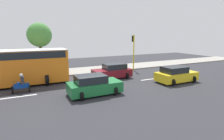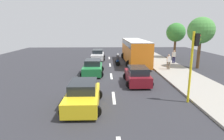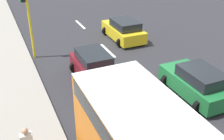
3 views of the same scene
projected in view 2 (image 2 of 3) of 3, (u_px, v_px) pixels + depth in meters
The scene contains 17 objects.
ground_plane at pixel (111, 77), 18.83m from camera, with size 40.00×60.00×0.10m, color #2D2D33.
sidewalk at pixel (180, 75), 19.02m from camera, with size 4.00×60.00×0.15m, color #9E998E.
lane_stripe_north at pixel (114, 98), 12.96m from camera, with size 0.20×2.40×0.01m, color white.
lane_stripe_mid at pixel (111, 76), 18.82m from camera, with size 0.20×2.40×0.01m, color white.
lane_stripe_south at pixel (110, 65), 24.67m from camera, with size 0.20×2.40×0.01m, color white.
lane_stripe_far_south at pixel (109, 58), 30.53m from camera, with size 0.20×2.40×0.01m, color white.
car_green at pixel (93, 68), 19.46m from camera, with size 2.28×3.97×1.52m.
car_yellow_cab at pixel (83, 96), 11.32m from camera, with size 2.29×3.97×1.52m.
car_maroon at pixel (137, 76), 16.11m from camera, with size 2.21×3.99×1.52m.
car_white at pixel (98, 55), 28.69m from camera, with size 2.20×4.47×1.52m.
city_bus at pixel (135, 50), 25.67m from camera, with size 3.20×11.00×3.16m.
motorcycle at pixel (118, 60), 24.40m from camera, with size 0.60×1.30×1.53m.
pedestrian_near_signal at pixel (169, 61), 21.16m from camera, with size 0.40×0.24×1.69m.
pedestrian_by_tree at pixel (174, 56), 25.04m from camera, with size 0.40×0.24×1.69m.
traffic_light_corner at pixel (193, 57), 11.55m from camera, with size 0.49×0.24×4.50m.
street_tree_center at pixel (201, 31), 21.65m from camera, with size 3.03×3.03×5.98m.
street_tree_north at pixel (176, 33), 29.48m from camera, with size 2.93×2.93×5.57m.
Camera 2 is at (-0.51, -18.24, 4.65)m, focal length 30.21 mm.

